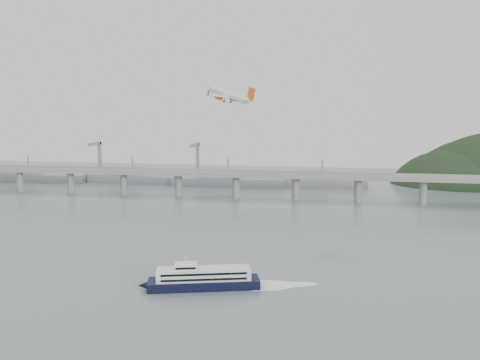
# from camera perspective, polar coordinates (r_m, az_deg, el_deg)

# --- Properties ---
(ground) EXTENTS (900.00, 900.00, 0.00)m
(ground) POSITION_cam_1_polar(r_m,az_deg,el_deg) (231.19, -2.49, -10.74)
(ground) COLOR slate
(ground) RESTS_ON ground
(bridge) EXTENTS (800.00, 22.00, 23.90)m
(bridge) POSITION_cam_1_polar(r_m,az_deg,el_deg) (420.34, 3.40, 0.19)
(bridge) COLOR gray
(bridge) RESTS_ON ground
(distant_fleet) EXTENTS (453.00, 60.90, 40.00)m
(distant_fleet) POSITION_cam_1_polar(r_m,az_deg,el_deg) (524.81, -12.67, 0.29)
(distant_fleet) COLOR gray
(distant_fleet) RESTS_ON ground
(ferry) EXTENTS (74.76, 28.97, 14.41)m
(ferry) POSITION_cam_1_polar(r_m,az_deg,el_deg) (216.31, -4.10, -10.99)
(ferry) COLOR black
(ferry) RESTS_ON ground
(airliner) EXTENTS (34.85, 33.38, 13.95)m
(airliner) POSITION_cam_1_polar(r_m,az_deg,el_deg) (293.67, -1.25, 9.52)
(airliner) COLOR white
(airliner) RESTS_ON ground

